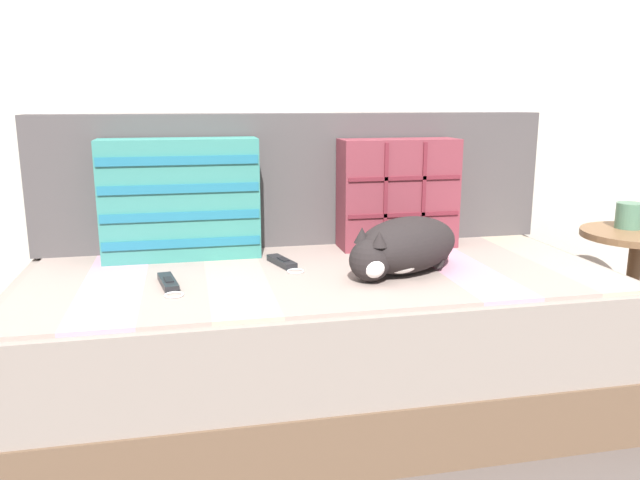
{
  "coord_description": "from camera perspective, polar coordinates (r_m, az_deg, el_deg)",
  "views": [
    {
      "loc": [
        -0.36,
        -1.57,
        0.9
      ],
      "look_at": [
        -0.01,
        0.05,
        0.52
      ],
      "focal_mm": 35.0,
      "sensor_mm": 36.0,
      "label": 1
    }
  ],
  "objects": [
    {
      "name": "ground_plane",
      "position": [
        1.85,
        0.74,
        -16.33
      ],
      "size": [
        14.0,
        14.0,
        0.0
      ],
      "primitive_type": "plane",
      "color": "#564C47"
    },
    {
      "name": "couch",
      "position": [
        1.87,
        -0.11,
        -8.9
      ],
      "size": [
        1.71,
        0.85,
        0.42
      ],
      "color": "brown",
      "rests_on": "ground_plane"
    },
    {
      "name": "sofa_backrest",
      "position": [
        2.1,
        -2.14,
        5.63
      ],
      "size": [
        1.68,
        0.14,
        0.43
      ],
      "color": "#474242",
      "rests_on": "couch"
    },
    {
      "name": "throw_pillow_quilted",
      "position": [
        2.04,
        7.12,
        4.23
      ],
      "size": [
        0.38,
        0.14,
        0.35
      ],
      "color": "brown",
      "rests_on": "couch"
    },
    {
      "name": "throw_pillow_striped",
      "position": [
        1.93,
        -12.64,
        3.67
      ],
      "size": [
        0.47,
        0.14,
        0.36
      ],
      "color": "#337A70",
      "rests_on": "couch"
    },
    {
      "name": "sleeping_cat",
      "position": [
        1.74,
        7.57,
        -0.66
      ],
      "size": [
        0.41,
        0.35,
        0.15
      ],
      "color": "black",
      "rests_on": "couch"
    },
    {
      "name": "game_remote_near",
      "position": [
        1.67,
        -13.68,
        -3.86
      ],
      "size": [
        0.07,
        0.2,
        0.02
      ],
      "color": "black",
      "rests_on": "couch"
    },
    {
      "name": "game_remote_far",
      "position": [
        1.83,
        -3.41,
        -2.07
      ],
      "size": [
        0.09,
        0.19,
        0.02
      ],
      "color": "black",
      "rests_on": "couch"
    },
    {
      "name": "end_table",
      "position": [
        2.39,
        26.73,
        -2.7
      ],
      "size": [
        0.37,
        0.37,
        0.46
      ],
      "color": "brown",
      "rests_on": "ground_plane"
    },
    {
      "name": "coffee_mug",
      "position": [
        2.4,
        26.45,
        2.02
      ],
      "size": [
        0.1,
        0.09,
        0.09
      ],
      "color": "#477056",
      "rests_on": "end_table"
    }
  ]
}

